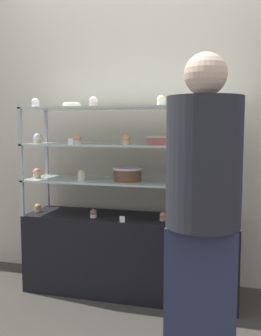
% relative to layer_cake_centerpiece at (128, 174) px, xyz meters
% --- Properties ---
extents(ground_plane, '(20.00, 20.00, 0.00)m').
position_rel_layer_cake_centerpiece_xyz_m(ground_plane, '(0.02, 0.02, -0.89)').
color(ground_plane, '#38332D').
extents(back_wall, '(8.00, 0.05, 2.60)m').
position_rel_layer_cake_centerpiece_xyz_m(back_wall, '(0.02, 0.37, 0.41)').
color(back_wall, beige).
rests_on(back_wall, ground_plane).
extents(display_base, '(1.56, 0.42, 0.58)m').
position_rel_layer_cake_centerpiece_xyz_m(display_base, '(0.02, 0.02, -0.60)').
color(display_base, black).
rests_on(display_base, ground_plane).
extents(display_riser_lower, '(1.56, 0.42, 0.26)m').
position_rel_layer_cake_centerpiece_xyz_m(display_riser_lower, '(0.02, 0.02, -0.06)').
color(display_riser_lower, '#B7B7BC').
rests_on(display_riser_lower, display_base).
extents(display_riser_middle, '(1.56, 0.42, 0.26)m').
position_rel_layer_cake_centerpiece_xyz_m(display_riser_middle, '(0.02, 0.02, 0.20)').
color(display_riser_middle, '#B7B7BC').
rests_on(display_riser_middle, display_riser_lower).
extents(display_riser_upper, '(1.56, 0.42, 0.26)m').
position_rel_layer_cake_centerpiece_xyz_m(display_riser_upper, '(0.02, 0.02, 0.46)').
color(display_riser_upper, '#B7B7BC').
rests_on(display_riser_upper, display_riser_middle).
extents(layer_cake_centerpiece, '(0.21, 0.21, 0.10)m').
position_rel_layer_cake_centerpiece_xyz_m(layer_cake_centerpiece, '(0.00, 0.00, 0.00)').
color(layer_cake_centerpiece, brown).
rests_on(layer_cake_centerpiece, display_riser_lower).
extents(sheet_cake_frosted, '(0.22, 0.18, 0.06)m').
position_rel_layer_cake_centerpiece_xyz_m(sheet_cake_frosted, '(0.26, 0.06, 0.24)').
color(sheet_cake_frosted, '#C66660').
rests_on(sheet_cake_frosted, display_riser_middle).
extents(cupcake_0, '(0.05, 0.05, 0.06)m').
position_rel_layer_cake_centerpiece_xyz_m(cupcake_0, '(-0.72, -0.02, -0.28)').
color(cupcake_0, '#CCB28C').
rests_on(cupcake_0, display_base).
extents(cupcake_1, '(0.05, 0.05, 0.06)m').
position_rel_layer_cake_centerpiece_xyz_m(cupcake_1, '(-0.23, -0.08, -0.28)').
color(cupcake_1, beige).
rests_on(cupcake_1, display_base).
extents(cupcake_2, '(0.05, 0.05, 0.06)m').
position_rel_layer_cake_centerpiece_xyz_m(cupcake_2, '(0.27, -0.05, -0.28)').
color(cupcake_2, '#CCB28C').
rests_on(cupcake_2, display_base).
extents(cupcake_3, '(0.05, 0.05, 0.06)m').
position_rel_layer_cake_centerpiece_xyz_m(cupcake_3, '(0.74, -0.09, -0.28)').
color(cupcake_3, '#CCB28C').
rests_on(cupcake_3, display_base).
extents(price_tag_0, '(0.04, 0.00, 0.04)m').
position_rel_layer_cake_centerpiece_xyz_m(price_tag_0, '(0.01, -0.17, -0.29)').
color(price_tag_0, white).
rests_on(price_tag_0, display_base).
extents(cupcake_4, '(0.06, 0.06, 0.08)m').
position_rel_layer_cake_centerpiece_xyz_m(cupcake_4, '(-0.71, -0.03, -0.01)').
color(cupcake_4, '#CCB28C').
rests_on(cupcake_4, display_riser_lower).
extents(cupcake_5, '(0.06, 0.06, 0.08)m').
position_rel_layer_cake_centerpiece_xyz_m(cupcake_5, '(-0.33, -0.06, -0.01)').
color(cupcake_5, white).
rests_on(cupcake_5, display_riser_lower).
extents(cupcake_6, '(0.06, 0.06, 0.08)m').
position_rel_layer_cake_centerpiece_xyz_m(cupcake_6, '(0.38, -0.03, -0.01)').
color(cupcake_6, white).
rests_on(cupcake_6, display_riser_lower).
extents(cupcake_7, '(0.06, 0.06, 0.08)m').
position_rel_layer_cake_centerpiece_xyz_m(cupcake_7, '(0.75, -0.08, -0.01)').
color(cupcake_7, beige).
rests_on(cupcake_7, display_riser_lower).
extents(price_tag_1, '(0.04, 0.00, 0.04)m').
position_rel_layer_cake_centerpiece_xyz_m(price_tag_1, '(0.56, -0.17, -0.03)').
color(price_tag_1, white).
rests_on(price_tag_1, display_riser_lower).
extents(cupcake_8, '(0.06, 0.06, 0.07)m').
position_rel_layer_cake_centerpiece_xyz_m(cupcake_8, '(-0.70, -0.03, 0.25)').
color(cupcake_8, '#CCB28C').
rests_on(cupcake_8, display_riser_middle).
extents(cupcake_9, '(0.06, 0.06, 0.07)m').
position_rel_layer_cake_centerpiece_xyz_m(cupcake_9, '(-0.35, -0.10, 0.25)').
color(cupcake_9, beige).
rests_on(cupcake_9, display_riser_middle).
extents(cupcake_10, '(0.06, 0.06, 0.07)m').
position_rel_layer_cake_centerpiece_xyz_m(cupcake_10, '(0.01, -0.08, 0.25)').
color(cupcake_10, '#CCB28C').
rests_on(cupcake_10, display_riser_middle).
extents(cupcake_11, '(0.06, 0.06, 0.07)m').
position_rel_layer_cake_centerpiece_xyz_m(cupcake_11, '(0.73, -0.03, 0.25)').
color(cupcake_11, beige).
rests_on(cupcake_11, display_riser_middle).
extents(price_tag_2, '(0.04, 0.00, 0.04)m').
position_rel_layer_cake_centerpiece_xyz_m(price_tag_2, '(-0.36, -0.17, 0.24)').
color(price_tag_2, white).
rests_on(price_tag_2, display_riser_middle).
extents(cupcake_12, '(0.06, 0.06, 0.07)m').
position_rel_layer_cake_centerpiece_xyz_m(cupcake_12, '(-0.71, -0.03, 0.51)').
color(cupcake_12, white).
rests_on(cupcake_12, display_riser_upper).
extents(cupcake_13, '(0.06, 0.06, 0.07)m').
position_rel_layer_cake_centerpiece_xyz_m(cupcake_13, '(-0.23, -0.07, 0.51)').
color(cupcake_13, '#CCB28C').
rests_on(cupcake_13, display_riser_upper).
extents(cupcake_14, '(0.06, 0.06, 0.07)m').
position_rel_layer_cake_centerpiece_xyz_m(cupcake_14, '(0.25, -0.05, 0.51)').
color(cupcake_14, white).
rests_on(cupcake_14, display_riser_upper).
extents(cupcake_15, '(0.06, 0.06, 0.07)m').
position_rel_layer_cake_centerpiece_xyz_m(cupcake_15, '(0.74, -0.05, 0.51)').
color(cupcake_15, white).
rests_on(cupcake_15, display_riser_upper).
extents(price_tag_3, '(0.04, 0.00, 0.04)m').
position_rel_layer_cake_centerpiece_xyz_m(price_tag_3, '(0.47, -0.17, 0.50)').
color(price_tag_3, white).
rests_on(price_tag_3, display_riser_upper).
extents(donut_glazed, '(0.14, 0.14, 0.04)m').
position_rel_layer_cake_centerpiece_xyz_m(donut_glazed, '(-0.44, 0.03, 0.50)').
color(donut_glazed, '#EFE5CC').
rests_on(donut_glazed, display_riser_upper).
extents(customer_figure, '(0.37, 0.37, 1.58)m').
position_rel_layer_cake_centerpiece_xyz_m(customer_figure, '(0.60, -0.76, -0.04)').
color(customer_figure, '#282D47').
rests_on(customer_figure, ground_plane).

